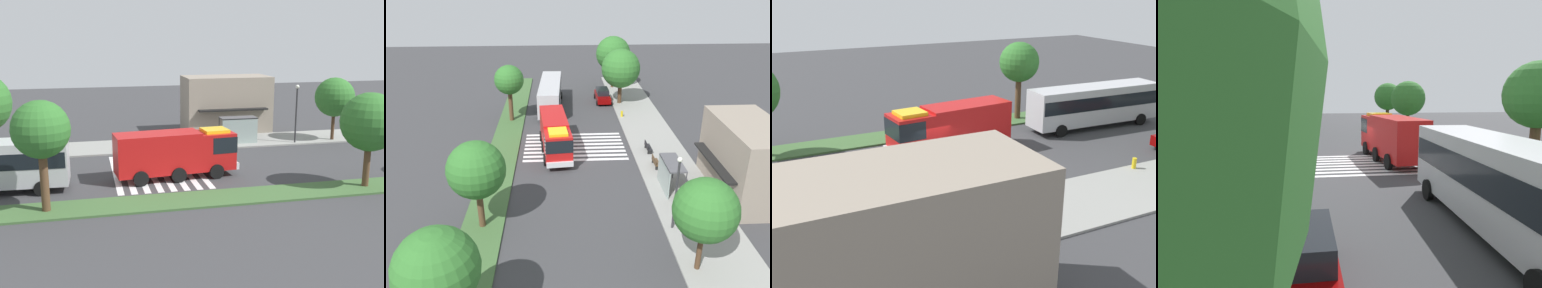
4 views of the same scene
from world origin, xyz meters
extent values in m
plane|color=#38383A|center=(0.00, 0.00, 0.00)|extent=(120.00, 120.00, 0.00)
cube|color=gray|center=(0.00, 8.43, 0.07)|extent=(60.00, 5.45, 0.14)
cube|color=#3D6033|center=(0.00, -7.20, 0.07)|extent=(60.00, 3.00, 0.14)
cube|color=silver|center=(-6.12, 0.00, 0.01)|extent=(0.45, 10.27, 0.01)
cube|color=silver|center=(-5.22, 0.00, 0.01)|extent=(0.45, 10.27, 0.01)
cube|color=silver|center=(-4.32, 0.00, 0.01)|extent=(0.45, 10.27, 0.01)
cube|color=silver|center=(-3.42, 0.00, 0.01)|extent=(0.45, 10.27, 0.01)
cube|color=silver|center=(-2.52, 0.00, 0.01)|extent=(0.45, 10.27, 0.01)
cube|color=silver|center=(-1.62, 0.00, 0.01)|extent=(0.45, 10.27, 0.01)
cube|color=silver|center=(-0.72, 0.00, 0.01)|extent=(0.45, 10.27, 0.01)
cube|color=silver|center=(0.18, 0.00, 0.01)|extent=(0.45, 10.27, 0.01)
cube|color=#B71414|center=(1.21, -1.69, 1.91)|extent=(2.86, 2.68, 2.73)
cube|color=#B71414|center=(-3.18, -2.11, 2.00)|extent=(6.37, 3.01, 2.90)
cube|color=black|center=(1.60, -1.65, 2.46)|extent=(2.13, 2.63, 1.20)
cube|color=silver|center=(2.62, -1.55, 0.80)|extent=(0.47, 2.45, 0.50)
cube|color=yellow|center=(1.21, -1.69, 3.40)|extent=(2.00, 1.88, 0.24)
cylinder|color=black|center=(0.83, -0.50, 0.55)|extent=(1.12, 0.40, 1.10)
cylinder|color=black|center=(1.06, -2.93, 0.55)|extent=(1.12, 0.40, 1.10)
cylinder|color=black|center=(-4.83, -1.04, 0.55)|extent=(1.12, 0.40, 1.10)
cylinder|color=black|center=(-4.60, -3.47, 0.55)|extent=(1.12, 0.40, 1.10)
cylinder|color=black|center=(-2.07, -0.77, 0.55)|extent=(1.12, 0.40, 1.10)
cylinder|color=black|center=(-1.84, -3.20, 0.55)|extent=(1.12, 0.40, 1.10)
cube|color=#720505|center=(-17.55, 4.50, 0.69)|extent=(4.61, 1.86, 0.74)
cube|color=black|center=(-17.78, 4.50, 1.41)|extent=(2.59, 1.61, 0.70)
cylinder|color=black|center=(-16.06, 5.42, 0.32)|extent=(0.64, 0.23, 0.64)
cylinder|color=black|center=(-16.03, 3.63, 0.32)|extent=(0.64, 0.23, 0.64)
cylinder|color=black|center=(-19.08, 5.37, 0.32)|extent=(0.64, 0.23, 0.64)
cylinder|color=black|center=(-19.05, 3.59, 0.32)|extent=(0.64, 0.23, 0.64)
cube|color=#B2B2B7|center=(-15.23, -2.57, 1.99)|extent=(11.64, 2.97, 2.99)
cube|color=black|center=(-15.23, -2.57, 2.35)|extent=(11.41, 3.01, 1.07)
cylinder|color=black|center=(-19.32, -3.69, 0.50)|extent=(1.01, 0.34, 1.00)
cylinder|color=black|center=(-19.22, -1.14, 0.50)|extent=(1.01, 0.34, 1.00)
cylinder|color=black|center=(-11.24, -3.99, 0.50)|extent=(1.01, 0.34, 1.00)
cylinder|color=black|center=(-11.14, -1.44, 0.50)|extent=(1.01, 0.34, 1.00)
cube|color=#4C4C51|center=(6.15, 7.61, 2.54)|extent=(3.50, 1.40, 0.12)
cube|color=#8C9E99|center=(6.15, 6.95, 1.34)|extent=(3.50, 0.08, 2.40)
cylinder|color=#333338|center=(4.45, 8.26, 1.34)|extent=(0.08, 0.08, 2.40)
cylinder|color=#333338|center=(7.85, 8.26, 1.34)|extent=(0.08, 0.08, 2.40)
cube|color=#4C3823|center=(2.15, 7.34, 0.55)|extent=(1.60, 0.50, 0.08)
cube|color=#4C3823|center=(2.15, 7.12, 0.82)|extent=(1.60, 0.06, 0.45)
cube|color=black|center=(1.43, 7.34, 0.33)|extent=(0.08, 0.45, 0.37)
cube|color=black|center=(2.87, 7.34, 0.33)|extent=(0.08, 0.45, 0.37)
cube|color=black|center=(-1.18, 7.34, 0.55)|extent=(1.60, 0.50, 0.08)
cube|color=black|center=(-1.18, 7.12, 0.82)|extent=(1.60, 0.06, 0.45)
cube|color=black|center=(-1.90, 7.34, 0.33)|extent=(0.08, 0.45, 0.37)
cube|color=black|center=(-0.46, 7.34, 0.33)|extent=(0.08, 0.45, 0.37)
cylinder|color=#2D2D30|center=(11.53, 6.30, 2.74)|extent=(0.16, 0.16, 5.21)
sphere|color=white|center=(11.53, 6.30, 5.53)|extent=(0.36, 0.36, 0.36)
cube|color=gray|center=(6.67, 13.43, 3.00)|extent=(9.11, 4.55, 5.99)
cube|color=black|center=(6.67, 10.75, 2.80)|extent=(7.29, 0.80, 0.16)
cylinder|color=#513823|center=(-24.20, 6.70, 1.80)|extent=(0.40, 0.40, 3.32)
sphere|color=#2D6B28|center=(-24.20, 6.70, 5.23)|extent=(5.06, 5.06, 5.06)
cylinder|color=#47301E|center=(-16.59, 6.70, 1.60)|extent=(0.52, 0.52, 2.91)
sphere|color=#2D6B28|center=(-16.59, 6.70, 4.83)|extent=(5.07, 5.07, 5.07)
cylinder|color=#47301E|center=(15.70, 6.70, 1.58)|extent=(0.33, 0.33, 2.89)
sphere|color=#2D6B28|center=(15.70, 6.70, 4.37)|extent=(3.82, 3.82, 3.82)
cylinder|color=#513823|center=(-10.73, -7.20, 2.02)|extent=(0.50, 0.50, 3.76)
sphere|color=#2D6B28|center=(-10.73, -7.20, 5.09)|extent=(3.40, 3.40, 3.40)
cylinder|color=#513823|center=(10.55, -7.20, 1.69)|extent=(0.45, 0.45, 3.10)
sphere|color=#2D6B28|center=(10.55, -7.20, 4.64)|extent=(4.00, 4.00, 4.00)
sphere|color=#2D6B28|center=(20.25, -7.20, 4.77)|extent=(3.95, 3.95, 3.95)
cylinder|color=gold|center=(-11.17, 6.20, 0.49)|extent=(0.28, 0.28, 0.70)
camera|label=1|loc=(-8.24, -35.33, 10.53)|focal=44.61mm
camera|label=2|loc=(34.42, -1.63, 17.17)|focal=37.15mm
camera|label=3|loc=(11.10, 26.67, 11.62)|focal=43.84mm
camera|label=4|loc=(-25.40, 4.24, 5.11)|focal=29.50mm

